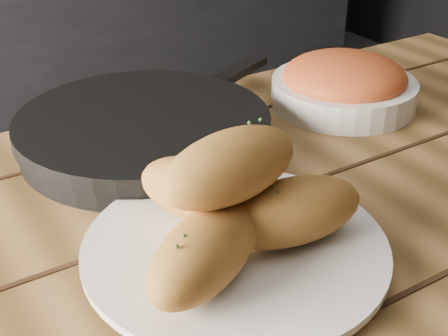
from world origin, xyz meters
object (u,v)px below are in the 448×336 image
plate (235,250)px  bread_rolls (233,205)px  skillet (145,130)px  bowl (344,84)px

plate → bread_rolls: bearing=-149.0°
bread_rolls → skillet: bread_rolls is taller
skillet → bowl: bowl is taller
plate → skillet: size_ratio=0.67×
bread_rolls → skillet: size_ratio=0.59×
bread_rolls → bowl: (0.34, 0.23, -0.03)m
bread_rolls → bowl: size_ratio=1.22×
plate → bowl: bearing=33.5°
skillet → plate: bearing=-96.9°
bowl → bread_rolls: bearing=-146.6°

